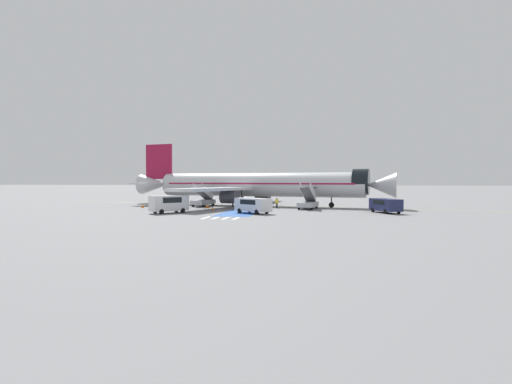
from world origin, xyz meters
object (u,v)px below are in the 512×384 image
Objects in this scene: boarding_stairs_forward at (308,202)px; ground_crew_0 at (277,202)px; airliner at (254,185)px; boarding_stairs_aft at (203,200)px; traffic_cone_1 at (142,206)px; service_van_2 at (386,204)px; ground_crew_1 at (233,200)px; service_van_0 at (169,203)px; service_van_1 at (253,204)px; ground_crew_2 at (245,202)px; traffic_cone_2 at (207,206)px; traffic_cone_0 at (213,208)px; fuel_tanker at (234,191)px.

boarding_stairs_forward is 3.47× the size of ground_crew_0.
boarding_stairs_aft is at bearing -58.29° from airliner.
service_van_2 is at bearing -6.80° from traffic_cone_1.
ground_crew_1 is at bearing 177.01° from boarding_stairs_forward.
boarding_stairs_aft is 1.11× the size of service_van_0.
ground_crew_1 is at bearing 110.01° from service_van_0.
service_van_0 is 0.93× the size of service_van_2.
ground_crew_1 is at bearing 7.49° from boarding_stairs_aft.
service_van_1 is at bearing 20.73° from airliner.
boarding_stairs_forward is at bearing 72.20° from service_van_0.
ground_crew_2 is (-9.81, 0.62, -0.08)m from boarding_stairs_forward.
airliner reaches higher than boarding_stairs_aft.
ground_crew_0 reaches higher than traffic_cone_2.
ground_crew_1 is 7.34m from traffic_cone_0.
traffic_cone_1 is (-8.13, 9.27, -1.06)m from service_van_0.
traffic_cone_1 is at bearing -103.32° from fuel_tanker.
traffic_cone_0 is 0.76× the size of traffic_cone_2.
traffic_cone_1 is 0.89× the size of traffic_cone_2.
service_van_0 is 0.95× the size of service_van_1.
traffic_cone_2 is (-10.66, -1.46, -0.57)m from ground_crew_0.
fuel_tanker is at bearing -73.85° from service_van_2.
service_van_2 reaches higher than traffic_cone_0.
boarding_stairs_forward reaches higher than traffic_cone_2.
service_van_1 is at bearing -45.45° from traffic_cone_2.
boarding_stairs_aft is at bearing 115.51° from traffic_cone_2.
ground_crew_2 is 16.13m from traffic_cone_1.
traffic_cone_0 is at bearing -152.12° from boarding_stairs_forward.
service_van_0 is at bearing -137.64° from boarding_stairs_forward.
ground_crew_2 is at bearing 96.20° from service_van_0.
airliner is 75.71× the size of traffic_cone_1.
boarding_stairs_forward reaches higher than ground_crew_1.
boarding_stairs_aft is at bearing -42.10° from service_van_2.
ground_crew_0 is at bearing -86.38° from ground_crew_1.
service_van_0 is 13.66m from ground_crew_2.
ground_crew_0 is (12.96, -26.86, -0.91)m from fuel_tanker.
service_van_0 reaches higher than service_van_2.
service_van_2 is 10.38× the size of traffic_cone_0.
ground_crew_0 is at bearing -47.51° from service_van_2.
ground_crew_2 is at bearing -128.17° from service_van_1.
traffic_cone_1 is (-16.00, -1.88, -0.61)m from ground_crew_2.
ground_crew_2 reaches higher than traffic_cone_0.
service_van_2 is 16.53m from ground_crew_0.
traffic_cone_1 is (-36.13, 4.31, -0.83)m from service_van_2.
ground_crew_0 is 10.17m from traffic_cone_0.
fuel_tanker is 20.46× the size of traffic_cone_0.
ground_crew_1 is at bearing 48.43° from traffic_cone_2.
ground_crew_2 is at bearing 6.69° from traffic_cone_1.
ground_crew_0 is (-15.14, 6.63, -0.23)m from service_van_2.
service_van_1 is (-6.73, -9.27, 0.20)m from boarding_stairs_forward.
ground_crew_1 is 1.11× the size of ground_crew_2.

